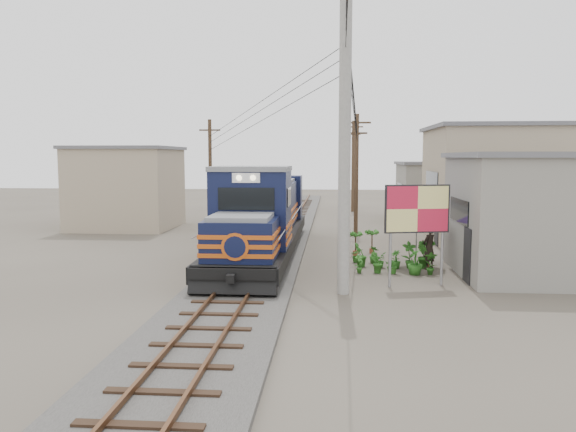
# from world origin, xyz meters

# --- Properties ---
(ground) EXTENTS (120.00, 120.00, 0.00)m
(ground) POSITION_xyz_m (0.00, 0.00, 0.00)
(ground) COLOR #473F35
(ground) RESTS_ON ground
(ballast) EXTENTS (3.60, 70.00, 0.16)m
(ballast) POSITION_xyz_m (0.00, 10.00, 0.08)
(ballast) COLOR #595651
(ballast) RESTS_ON ground
(track) EXTENTS (1.15, 70.00, 0.12)m
(track) POSITION_xyz_m (0.00, 10.00, 0.26)
(track) COLOR #51331E
(track) RESTS_ON ground
(locomotive) EXTENTS (2.99, 16.27, 4.03)m
(locomotive) POSITION_xyz_m (0.00, 6.27, 1.76)
(locomotive) COLOR black
(locomotive) RESTS_ON ground
(utility_pole_main) EXTENTS (0.40, 0.40, 10.00)m
(utility_pole_main) POSITION_xyz_m (3.50, -0.50, 5.00)
(utility_pole_main) COLOR #9E9B93
(utility_pole_main) RESTS_ON ground
(wooden_pole_mid) EXTENTS (1.60, 0.24, 7.00)m
(wooden_pole_mid) POSITION_xyz_m (4.50, 14.00, 3.68)
(wooden_pole_mid) COLOR #4C3826
(wooden_pole_mid) RESTS_ON ground
(wooden_pole_far) EXTENTS (1.60, 0.24, 7.50)m
(wooden_pole_far) POSITION_xyz_m (4.80, 28.00, 3.93)
(wooden_pole_far) COLOR #4C3826
(wooden_pole_far) RESTS_ON ground
(wooden_pole_left) EXTENTS (1.60, 0.24, 7.00)m
(wooden_pole_left) POSITION_xyz_m (-5.00, 18.00, 3.68)
(wooden_pole_left) COLOR #4C3826
(wooden_pole_left) RESTS_ON ground
(power_lines) EXTENTS (9.65, 19.00, 3.30)m
(power_lines) POSITION_xyz_m (-0.14, 8.49, 7.56)
(power_lines) COLOR black
(power_lines) RESTS_ON ground
(shophouse_front) EXTENTS (7.35, 6.30, 4.70)m
(shophouse_front) POSITION_xyz_m (11.50, 3.00, 2.36)
(shophouse_front) COLOR gray
(shophouse_front) RESTS_ON ground
(shophouse_mid) EXTENTS (8.40, 7.35, 6.20)m
(shophouse_mid) POSITION_xyz_m (12.50, 12.00, 3.11)
(shophouse_mid) COLOR tan
(shophouse_mid) RESTS_ON ground
(shophouse_back) EXTENTS (6.30, 6.30, 4.20)m
(shophouse_back) POSITION_xyz_m (11.00, 22.00, 2.11)
(shophouse_back) COLOR gray
(shophouse_back) RESTS_ON ground
(shophouse_left) EXTENTS (6.30, 6.30, 5.20)m
(shophouse_left) POSITION_xyz_m (-10.00, 16.00, 2.61)
(shophouse_left) COLOR tan
(shophouse_left) RESTS_ON ground
(billboard) EXTENTS (2.29, 0.62, 3.58)m
(billboard) POSITION_xyz_m (6.06, 0.78, 2.64)
(billboard) COLOR #99999E
(billboard) RESTS_ON ground
(market_umbrella) EXTENTS (2.52, 2.52, 2.43)m
(market_umbrella) POSITION_xyz_m (6.61, 4.47, 2.14)
(market_umbrella) COLOR black
(market_umbrella) RESTS_ON ground
(vendor) EXTENTS (0.76, 0.75, 1.77)m
(vendor) POSITION_xyz_m (7.04, 3.91, 0.88)
(vendor) COLOR black
(vendor) RESTS_ON ground
(plant_nursery) EXTENTS (3.27, 2.90, 1.11)m
(plant_nursery) POSITION_xyz_m (5.58, 3.67, 0.44)
(plant_nursery) COLOR #28651C
(plant_nursery) RESTS_ON ground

